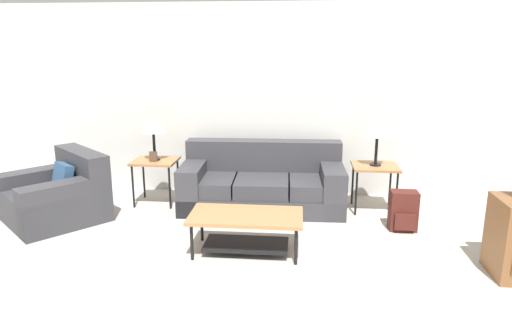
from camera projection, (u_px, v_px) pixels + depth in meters
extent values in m
cube|color=silver|center=(268.00, 101.00, 6.24)|extent=(8.81, 0.06, 2.60)
cube|color=#38383D|center=(262.00, 200.00, 5.88)|extent=(2.08, 0.99, 0.22)
cube|color=#38383D|center=(209.00, 183.00, 5.85)|extent=(0.69, 0.85, 0.20)
cube|color=#38383D|center=(262.00, 184.00, 5.81)|extent=(0.69, 0.85, 0.20)
cube|color=#38383D|center=(316.00, 185.00, 5.76)|extent=(0.69, 0.85, 0.20)
cube|color=#38383D|center=(264.00, 155.00, 6.07)|extent=(2.06, 0.32, 0.40)
cube|color=#38383D|center=(194.00, 185.00, 5.89)|extent=(0.31, 0.93, 0.58)
cube|color=#38383D|center=(332.00, 188.00, 5.78)|extent=(0.31, 0.93, 0.58)
cube|color=#38383D|center=(55.00, 204.00, 5.45)|extent=(1.44, 1.43, 0.40)
cube|color=#38383D|center=(82.00, 166.00, 5.60)|extent=(0.95, 0.88, 0.40)
cube|color=#38383D|center=(42.00, 190.00, 5.70)|extent=(0.86, 0.93, 0.56)
cube|color=#38383D|center=(66.00, 206.00, 5.16)|extent=(0.86, 0.93, 0.56)
cube|color=#33567F|center=(63.00, 178.00, 5.46)|extent=(0.38, 0.37, 0.36)
cube|color=#A87042|center=(246.00, 216.00, 4.55)|extent=(1.13, 0.58, 0.04)
cylinder|color=black|center=(192.00, 242.00, 4.42)|extent=(0.03, 0.03, 0.37)
cylinder|color=black|center=(296.00, 246.00, 4.33)|extent=(0.03, 0.03, 0.37)
cylinder|color=black|center=(202.00, 224.00, 4.87)|extent=(0.03, 0.03, 0.37)
cylinder|color=black|center=(296.00, 228.00, 4.77)|extent=(0.03, 0.03, 0.37)
cube|color=black|center=(246.00, 244.00, 4.62)|extent=(0.85, 0.41, 0.02)
cube|color=#A87042|center=(155.00, 161.00, 5.95)|extent=(0.56, 0.49, 0.03)
cylinder|color=black|center=(133.00, 187.00, 5.85)|extent=(0.03, 0.03, 0.56)
cylinder|color=black|center=(170.00, 188.00, 5.80)|extent=(0.03, 0.03, 0.56)
cylinder|color=black|center=(144.00, 178.00, 6.24)|extent=(0.03, 0.03, 0.56)
cylinder|color=black|center=(178.00, 179.00, 6.20)|extent=(0.03, 0.03, 0.56)
cube|color=#A87042|center=(375.00, 166.00, 5.69)|extent=(0.56, 0.49, 0.03)
cylinder|color=black|center=(356.00, 193.00, 5.58)|extent=(0.03, 0.03, 0.56)
cylinder|color=black|center=(396.00, 195.00, 5.54)|extent=(0.03, 0.03, 0.56)
cylinder|color=black|center=(353.00, 184.00, 5.98)|extent=(0.03, 0.03, 0.56)
cylinder|color=black|center=(390.00, 185.00, 5.93)|extent=(0.03, 0.03, 0.56)
cylinder|color=black|center=(155.00, 159.00, 5.95)|extent=(0.14, 0.14, 0.02)
cylinder|color=black|center=(154.00, 145.00, 5.90)|extent=(0.04, 0.04, 0.35)
cone|color=white|center=(153.00, 123.00, 5.83)|extent=(0.33, 0.33, 0.22)
cylinder|color=black|center=(375.00, 165.00, 5.68)|extent=(0.14, 0.14, 0.02)
cylinder|color=black|center=(376.00, 150.00, 5.64)|extent=(0.04, 0.04, 0.35)
cone|color=white|center=(378.00, 127.00, 5.57)|extent=(0.33, 0.33, 0.22)
cube|color=#4C1E19|center=(403.00, 211.00, 5.15)|extent=(0.30, 0.20, 0.45)
cube|color=#4C1E19|center=(405.00, 222.00, 5.06)|extent=(0.23, 0.05, 0.18)
cylinder|color=#4C1E19|center=(394.00, 205.00, 5.27)|extent=(0.02, 0.02, 0.34)
cylinder|color=#4C1E19|center=(408.00, 205.00, 5.25)|extent=(0.02, 0.02, 0.34)
cube|color=#4C3828|center=(153.00, 156.00, 5.86)|extent=(0.10, 0.04, 0.13)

